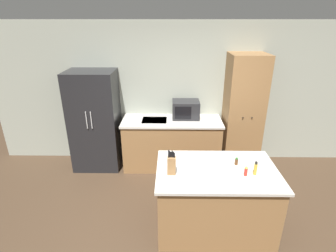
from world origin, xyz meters
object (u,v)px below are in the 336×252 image
(refrigerator, at_px, (95,121))
(spice_bottle_amber_oil, at_px, (236,161))
(knife_block, at_px, (171,165))
(microwave, at_px, (186,109))
(spice_bottle_short_red, at_px, (255,169))
(spice_bottle_tall_dark, at_px, (246,171))
(pantry_cabinet, at_px, (243,114))

(refrigerator, height_order, spice_bottle_amber_oil, refrigerator)
(knife_block, relative_size, spice_bottle_amber_oil, 3.32)
(spice_bottle_amber_oil, bearing_deg, refrigerator, 146.60)
(microwave, height_order, spice_bottle_short_red, microwave)
(knife_block, xyz_separation_m, spice_bottle_tall_dark, (0.89, -0.03, -0.07))
(knife_block, distance_m, spice_bottle_short_red, 1.00)
(microwave, xyz_separation_m, spice_bottle_amber_oil, (0.57, -1.58, -0.15))
(spice_bottle_amber_oil, bearing_deg, knife_block, -165.11)
(spice_bottle_short_red, xyz_separation_m, spice_bottle_amber_oil, (-0.17, 0.23, -0.04))
(pantry_cabinet, distance_m, spice_bottle_tall_dark, 1.78)
(spice_bottle_short_red, bearing_deg, pantry_cabinet, 81.17)
(spice_bottle_short_red, height_order, spice_bottle_amber_oil, spice_bottle_short_red)
(pantry_cabinet, relative_size, microwave, 4.32)
(refrigerator, xyz_separation_m, spice_bottle_amber_oil, (2.21, -1.46, 0.03))
(spice_bottle_amber_oil, bearing_deg, spice_bottle_short_red, -53.12)
(microwave, relative_size, spice_bottle_tall_dark, 4.08)
(pantry_cabinet, bearing_deg, spice_bottle_amber_oil, -106.41)
(spice_bottle_tall_dark, height_order, spice_bottle_short_red, spice_bottle_short_red)
(microwave, relative_size, knife_block, 1.51)
(pantry_cabinet, bearing_deg, spice_bottle_tall_dark, -102.44)
(pantry_cabinet, bearing_deg, microwave, 174.64)
(knife_block, bearing_deg, spice_bottle_tall_dark, -1.83)
(pantry_cabinet, xyz_separation_m, spice_bottle_short_red, (-0.27, -1.71, -0.08))
(knife_block, height_order, spice_bottle_short_red, knife_block)
(microwave, xyz_separation_m, spice_bottle_tall_dark, (0.63, -1.83, -0.14))
(microwave, bearing_deg, knife_block, -98.13)
(spice_bottle_short_red, bearing_deg, microwave, 112.44)
(microwave, bearing_deg, spice_bottle_amber_oil, -69.98)
(microwave, bearing_deg, refrigerator, -175.85)
(pantry_cabinet, height_order, spice_bottle_amber_oil, pantry_cabinet)
(refrigerator, xyz_separation_m, knife_block, (1.38, -1.68, 0.10))
(knife_block, bearing_deg, spice_bottle_amber_oil, 14.89)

